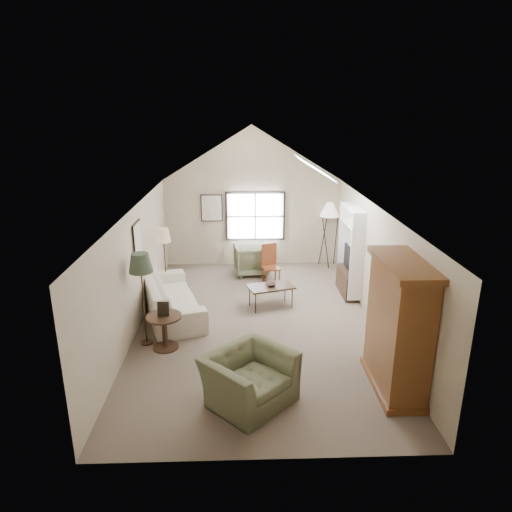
{
  "coord_description": "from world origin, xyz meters",
  "views": [
    {
      "loc": [
        -0.32,
        -8.89,
        4.42
      ],
      "look_at": [
        0.0,
        0.4,
        1.4
      ],
      "focal_mm": 32.0,
      "sensor_mm": 36.0,
      "label": 1
    }
  ],
  "objects_px": {
    "armchair_near": "(249,378)",
    "side_table": "(165,332)",
    "coffee_table": "(271,297)",
    "sofa": "(171,296)",
    "armoire": "(398,327)",
    "armchair_far": "(251,259)",
    "side_chair": "(271,264)"
  },
  "relations": [
    {
      "from": "armoire",
      "to": "sofa",
      "type": "xyz_separation_m",
      "value": [
        -4.08,
        3.01,
        -0.7
      ]
    },
    {
      "from": "coffee_table",
      "to": "side_chair",
      "type": "height_order",
      "value": "side_chair"
    },
    {
      "from": "side_chair",
      "to": "armchair_far",
      "type": "bearing_deg",
      "value": 108.24
    },
    {
      "from": "armchair_far",
      "to": "side_chair",
      "type": "relative_size",
      "value": 0.87
    },
    {
      "from": "sofa",
      "to": "armchair_near",
      "type": "height_order",
      "value": "armchair_near"
    },
    {
      "from": "armoire",
      "to": "side_chair",
      "type": "height_order",
      "value": "armoire"
    },
    {
      "from": "armchair_far",
      "to": "coffee_table",
      "type": "xyz_separation_m",
      "value": [
        0.4,
        -2.29,
        -0.15
      ]
    },
    {
      "from": "armchair_near",
      "to": "armchair_far",
      "type": "distance_m",
      "value": 5.87
    },
    {
      "from": "sofa",
      "to": "side_chair",
      "type": "bearing_deg",
      "value": -71.29
    },
    {
      "from": "coffee_table",
      "to": "armchair_far",
      "type": "bearing_deg",
      "value": 99.79
    },
    {
      "from": "armchair_far",
      "to": "side_table",
      "type": "xyz_separation_m",
      "value": [
        -1.76,
        -4.13,
        -0.08
      ]
    },
    {
      "from": "armchair_far",
      "to": "side_chair",
      "type": "xyz_separation_m",
      "value": [
        0.5,
        -0.79,
        0.11
      ]
    },
    {
      "from": "sofa",
      "to": "coffee_table",
      "type": "xyz_separation_m",
      "value": [
        2.25,
        0.23,
        -0.13
      ]
    },
    {
      "from": "side_table",
      "to": "armchair_far",
      "type": "bearing_deg",
      "value": 66.92
    },
    {
      "from": "side_table",
      "to": "armchair_near",
      "type": "bearing_deg",
      "value": -47.74
    },
    {
      "from": "sofa",
      "to": "armchair_far",
      "type": "height_order",
      "value": "armchair_far"
    },
    {
      "from": "armchair_near",
      "to": "armchair_far",
      "type": "bearing_deg",
      "value": 43.79
    },
    {
      "from": "coffee_table",
      "to": "sofa",
      "type": "bearing_deg",
      "value": -174.15
    },
    {
      "from": "armoire",
      "to": "armchair_near",
      "type": "xyz_separation_m",
      "value": [
        -2.39,
        -0.33,
        -0.69
      ]
    },
    {
      "from": "armchair_near",
      "to": "side_table",
      "type": "relative_size",
      "value": 1.86
    },
    {
      "from": "coffee_table",
      "to": "side_table",
      "type": "relative_size",
      "value": 1.51
    },
    {
      "from": "armchair_far",
      "to": "coffee_table",
      "type": "relative_size",
      "value": 0.89
    },
    {
      "from": "armoire",
      "to": "armchair_near",
      "type": "height_order",
      "value": "armoire"
    },
    {
      "from": "side_table",
      "to": "armoire",
      "type": "bearing_deg",
      "value": -19.57
    },
    {
      "from": "sofa",
      "to": "armchair_near",
      "type": "distance_m",
      "value": 3.75
    },
    {
      "from": "sofa",
      "to": "armchair_near",
      "type": "bearing_deg",
      "value": -170.94
    },
    {
      "from": "coffee_table",
      "to": "armoire",
      "type": "bearing_deg",
      "value": -60.68
    },
    {
      "from": "armchair_far",
      "to": "coffee_table",
      "type": "bearing_deg",
      "value": 91.63
    },
    {
      "from": "armoire",
      "to": "coffee_table",
      "type": "xyz_separation_m",
      "value": [
        -1.82,
        3.24,
        -0.84
      ]
    },
    {
      "from": "armchair_near",
      "to": "armoire",
      "type": "bearing_deg",
      "value": -36.65
    },
    {
      "from": "sofa",
      "to": "armchair_far",
      "type": "bearing_deg",
      "value": -54.03
    },
    {
      "from": "armchair_far",
      "to": "sofa",
      "type": "bearing_deg",
      "value": 45.5
    }
  ]
}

